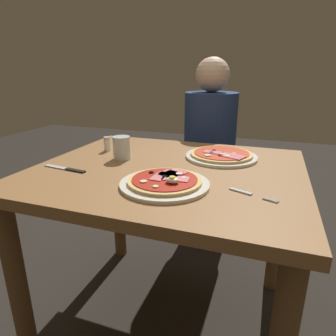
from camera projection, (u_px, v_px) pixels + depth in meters
ground_plane at (168, 317)px, 1.40m from camera, size 8.00×8.00×0.00m
dining_table at (168, 196)px, 1.20m from camera, size 1.02×0.89×0.74m
pizza_foreground at (165, 182)px, 0.97m from camera, size 0.30×0.30×0.05m
pizza_across_left at (221, 155)px, 1.28m from camera, size 0.31×0.31×0.03m
water_glass_near at (122, 149)px, 1.26m from camera, size 0.07×0.07×0.10m
fork at (249, 194)px, 0.91m from camera, size 0.15×0.07×0.00m
knife at (68, 169)px, 1.13m from camera, size 0.20×0.04×0.01m
salt_shaker at (107, 144)px, 1.38m from camera, size 0.03×0.03×0.07m
diner_person at (209, 160)px, 1.89m from camera, size 0.32×0.32×1.18m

